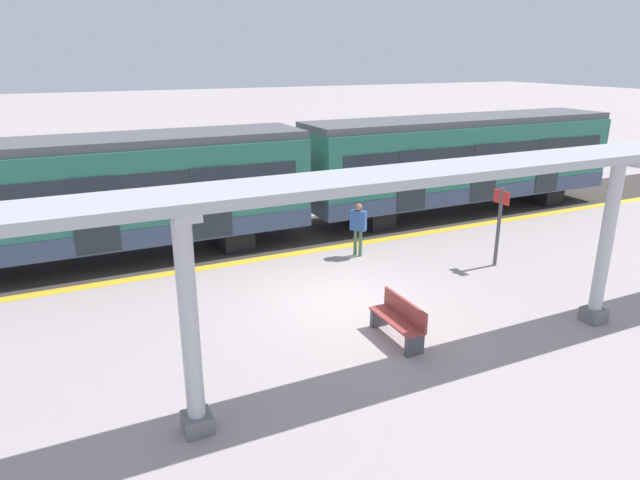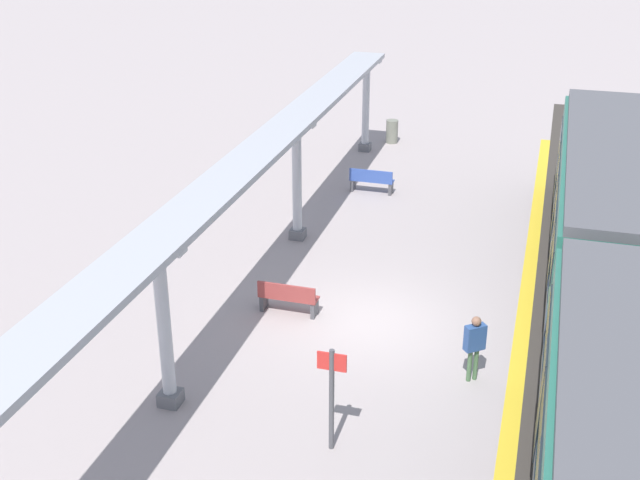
{
  "view_description": "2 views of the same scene",
  "coord_description": "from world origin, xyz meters",
  "px_view_note": "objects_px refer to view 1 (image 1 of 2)",
  "views": [
    {
      "loc": [
        10.68,
        -5.7,
        5.57
      ],
      "look_at": [
        0.11,
        -0.66,
        1.66
      ],
      "focal_mm": 31.17,
      "sensor_mm": 36.0,
      "label": 1
    },
    {
      "loc": [
        -3.61,
        17.21,
        10.14
      ],
      "look_at": [
        1.42,
        -0.22,
        1.94
      ],
      "focal_mm": 45.98,
      "sensor_mm": 36.0,
      "label": 2
    }
  ],
  "objects_px": {
    "train_far_carriage": "(461,163)",
    "canopy_pillar_second": "(189,324)",
    "train_near_carriage": "(90,199)",
    "canopy_pillar_third": "(606,242)",
    "bench_near_end": "(399,319)",
    "platform_info_sign": "(499,219)",
    "passenger_waiting_near_edge": "(358,223)"
  },
  "relations": [
    {
      "from": "canopy_pillar_second",
      "to": "bench_near_end",
      "type": "xyz_separation_m",
      "value": [
        -1.16,
        4.46,
        -1.4
      ]
    },
    {
      "from": "train_near_carriage",
      "to": "canopy_pillar_second",
      "type": "distance_m",
      "value": 8.67
    },
    {
      "from": "bench_near_end",
      "to": "passenger_waiting_near_edge",
      "type": "xyz_separation_m",
      "value": [
        -4.76,
        1.69,
        0.54
      ]
    },
    {
      "from": "train_near_carriage",
      "to": "canopy_pillar_second",
      "type": "bearing_deg",
      "value": 4.94
    },
    {
      "from": "canopy_pillar_second",
      "to": "canopy_pillar_third",
      "type": "xyz_separation_m",
      "value": [
        0.0,
        8.77,
        0.0
      ]
    },
    {
      "from": "train_far_carriage",
      "to": "canopy_pillar_second",
      "type": "xyz_separation_m",
      "value": [
        8.64,
        -11.94,
        0.02
      ]
    },
    {
      "from": "platform_info_sign",
      "to": "passenger_waiting_near_edge",
      "type": "xyz_separation_m",
      "value": [
        -2.33,
        -3.08,
        -0.35
      ]
    },
    {
      "from": "train_near_carriage",
      "to": "passenger_waiting_near_edge",
      "type": "relative_size",
      "value": 7.71
    },
    {
      "from": "passenger_waiting_near_edge",
      "to": "platform_info_sign",
      "type": "bearing_deg",
      "value": 52.91
    },
    {
      "from": "platform_info_sign",
      "to": "canopy_pillar_third",
      "type": "bearing_deg",
      "value": -7.16
    },
    {
      "from": "train_near_carriage",
      "to": "train_far_carriage",
      "type": "relative_size",
      "value": 1.0
    },
    {
      "from": "platform_info_sign",
      "to": "passenger_waiting_near_edge",
      "type": "distance_m",
      "value": 3.87
    },
    {
      "from": "train_far_carriage",
      "to": "canopy_pillar_second",
      "type": "height_order",
      "value": "canopy_pillar_second"
    },
    {
      "from": "train_near_carriage",
      "to": "bench_near_end",
      "type": "height_order",
      "value": "train_near_carriage"
    },
    {
      "from": "train_far_carriage",
      "to": "platform_info_sign",
      "type": "xyz_separation_m",
      "value": [
        5.05,
        -2.72,
        -0.5
      ]
    },
    {
      "from": "train_near_carriage",
      "to": "canopy_pillar_third",
      "type": "distance_m",
      "value": 12.85
    },
    {
      "from": "canopy_pillar_second",
      "to": "passenger_waiting_near_edge",
      "type": "xyz_separation_m",
      "value": [
        -5.91,
        6.14,
        -0.86
      ]
    },
    {
      "from": "train_far_carriage",
      "to": "canopy_pillar_third",
      "type": "height_order",
      "value": "canopy_pillar_third"
    },
    {
      "from": "train_near_carriage",
      "to": "canopy_pillar_third",
      "type": "bearing_deg",
      "value": 47.77
    },
    {
      "from": "platform_info_sign",
      "to": "canopy_pillar_second",
      "type": "bearing_deg",
      "value": -68.73
    },
    {
      "from": "platform_info_sign",
      "to": "train_near_carriage",
      "type": "bearing_deg",
      "value": -116.87
    },
    {
      "from": "bench_near_end",
      "to": "train_near_carriage",
      "type": "bearing_deg",
      "value": -145.18
    },
    {
      "from": "canopy_pillar_second",
      "to": "passenger_waiting_near_edge",
      "type": "height_order",
      "value": "canopy_pillar_second"
    },
    {
      "from": "train_near_carriage",
      "to": "platform_info_sign",
      "type": "height_order",
      "value": "train_near_carriage"
    },
    {
      "from": "canopy_pillar_second",
      "to": "canopy_pillar_third",
      "type": "distance_m",
      "value": 8.77
    },
    {
      "from": "train_far_carriage",
      "to": "canopy_pillar_second",
      "type": "distance_m",
      "value": 14.74
    },
    {
      "from": "train_near_carriage",
      "to": "canopy_pillar_second",
      "type": "height_order",
      "value": "canopy_pillar_second"
    },
    {
      "from": "canopy_pillar_third",
      "to": "canopy_pillar_second",
      "type": "bearing_deg",
      "value": -90.0
    },
    {
      "from": "train_near_carriage",
      "to": "bench_near_end",
      "type": "bearing_deg",
      "value": 34.82
    },
    {
      "from": "platform_info_sign",
      "to": "passenger_waiting_near_edge",
      "type": "relative_size",
      "value": 1.4
    },
    {
      "from": "train_near_carriage",
      "to": "canopy_pillar_third",
      "type": "xyz_separation_m",
      "value": [
        8.64,
        9.51,
        0.02
      ]
    },
    {
      "from": "canopy_pillar_second",
      "to": "bench_near_end",
      "type": "distance_m",
      "value": 4.81
    }
  ]
}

